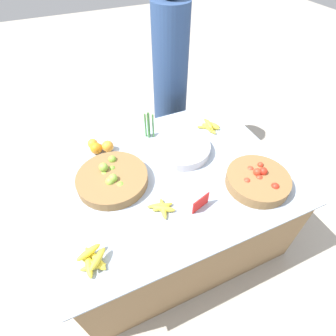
{
  "coord_description": "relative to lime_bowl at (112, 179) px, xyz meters",
  "views": [
    {
      "loc": [
        -0.46,
        -1.02,
        1.87
      ],
      "look_at": [
        0.0,
        0.0,
        0.7
      ],
      "focal_mm": 28.0,
      "sensor_mm": 36.0,
      "label": 1
    }
  ],
  "objects": [
    {
      "name": "banana_bunch_front_right",
      "position": [
        -0.22,
        -0.45,
        -0.01
      ],
      "size": [
        0.15,
        0.17,
        0.06
      ],
      "color": "yellow",
      "rests_on": "market_table"
    },
    {
      "name": "vendor_person",
      "position": [
        0.76,
        0.84,
        0.03
      ],
      "size": [
        0.3,
        0.3,
        1.53
      ],
      "color": "navy",
      "rests_on": "ground_plane"
    },
    {
      "name": "banana_bunch_back_center",
      "position": [
        0.2,
        -0.3,
        -0.02
      ],
      "size": [
        0.15,
        0.14,
        0.03
      ],
      "color": "yellow",
      "rests_on": "market_table"
    },
    {
      "name": "tomato_basket",
      "position": [
        0.79,
        -0.37,
        0.0
      ],
      "size": [
        0.38,
        0.38,
        0.11
      ],
      "color": "olive",
      "rests_on": "market_table"
    },
    {
      "name": "price_sign",
      "position": [
        0.4,
        -0.38,
        0.01
      ],
      "size": [
        0.12,
        0.04,
        0.09
      ],
      "rotation": [
        0.0,
        0.0,
        0.3
      ],
      "color": "red",
      "rests_on": "market_table"
    },
    {
      "name": "market_table",
      "position": [
        0.34,
        -0.07,
        -0.36
      ],
      "size": [
        1.48,
        1.17,
        0.65
      ],
      "color": "olive",
      "rests_on": "ground_plane"
    },
    {
      "name": "banana_bunch_middle_right",
      "position": [
        0.81,
        0.23,
        -0.01
      ],
      "size": [
        0.17,
        0.18,
        0.06
      ],
      "color": "yellow",
      "rests_on": "market_table"
    },
    {
      "name": "ground_plane",
      "position": [
        0.34,
        -0.07,
        -0.68
      ],
      "size": [
        12.0,
        12.0,
        0.0
      ],
      "primitive_type": "plane",
      "color": "#ADA599"
    },
    {
      "name": "lime_bowl",
      "position": [
        0.0,
        0.0,
        0.0
      ],
      "size": [
        0.43,
        0.43,
        0.11
      ],
      "color": "olive",
      "rests_on": "market_table"
    },
    {
      "name": "metal_bowl",
      "position": [
        0.5,
        0.08,
        -0.0
      ],
      "size": [
        0.39,
        0.39,
        0.06
      ],
      "color": "silver",
      "rests_on": "market_table"
    },
    {
      "name": "orange_pile",
      "position": [
        -0.01,
        0.31,
        0.0
      ],
      "size": [
        0.16,
        0.15,
        0.08
      ],
      "color": "orange",
      "rests_on": "market_table"
    },
    {
      "name": "veg_bundle",
      "position": [
        0.36,
        0.32,
        0.06
      ],
      "size": [
        0.06,
        0.04,
        0.19
      ],
      "color": "#4C8E42",
      "rests_on": "market_table"
    }
  ]
}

